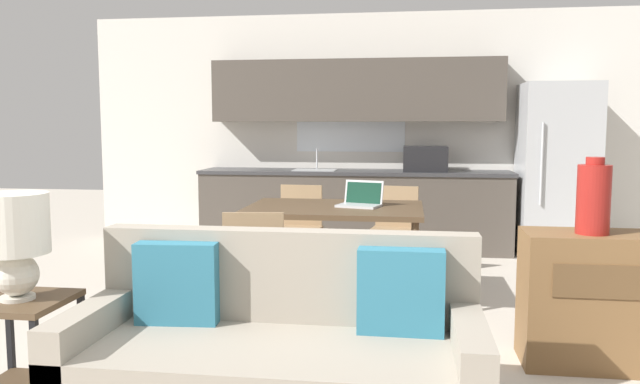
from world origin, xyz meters
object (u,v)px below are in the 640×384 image
Objects in this scene: side_table at (21,337)px; dining_chair_far_right at (394,226)px; credenza at (633,301)px; vase at (594,198)px; dining_chair_far_left at (298,225)px; table_lamp at (14,236)px; dining_chair_near_left at (256,263)px; refrigerator at (556,170)px; laptop at (361,200)px; dining_table at (335,215)px; couch at (278,355)px.

side_table is 0.68× the size of dining_chair_far_right.
side_table is 0.46× the size of credenza.
dining_chair_far_left is at bearing 136.70° from vase.
table_lamp is 1.17× the size of vase.
dining_chair_far_right is 1.88m from dining_chair_near_left.
laptop is at bearing -133.39° from refrigerator.
dining_table is 2.20m from credenza.
vase reaches higher than side_table.
dining_table is 2.15m from couch.
dining_chair_near_left is (0.85, 1.32, 0.10)m from side_table.
vase is at bearing -99.05° from refrigerator.
couch is at bearing -78.00° from dining_chair_far_left.
vase reaches higher than dining_chair_far_left.
dining_chair_far_left is at bearing 74.10° from table_lamp.
vase is at bearing 19.34° from table_lamp.
dining_chair_far_left is 1.05m from laptop.
table_lamp is 0.61× the size of dining_chair_far_left.
dining_chair_far_left is (0.84, 2.97, -0.40)m from table_lamp.
credenza is at bearing -30.49° from dining_table.
dining_chair_far_right is 0.89m from laptop.
couch is 1.38m from table_lamp.
laptop is (0.64, 0.88, 0.33)m from dining_chair_near_left.
table_lamp is at bearing -120.74° from dining_table.
dining_chair_near_left is at bearing -86.19° from dining_chair_far_left.
refrigerator reaches higher than table_lamp.
couch is 2.14m from credenza.
credenza is 2.33m from dining_chair_near_left.
couch is 2.19× the size of dining_chair_far_left.
dining_table is 1.63× the size of dining_chair_near_left.
dining_chair_far_left is at bearing 140.42° from credenza.
laptop reaches higher than side_table.
refrigerator is at bearing 44.47° from dining_table.
credenza is 2.41m from dining_chair_far_right.
couch reaches higher than side_table.
refrigerator reaches higher than credenza.
couch reaches higher than dining_chair_far_right.
dining_table is 0.24m from laptop.
vase is 2.88m from dining_chair_far_left.
dining_chair_near_left is (-2.06, 0.31, -0.51)m from vase.
refrigerator reaches higher than couch.
side_table is 1.30× the size of vase.
dining_table is 2.52m from table_lamp.
table_lamp is at bearing -111.67° from dining_chair_far_right.
laptop is at bearing -99.10° from dining_chair_far_right.
dining_chair_far_left is at bearing -153.36° from refrigerator.
dining_chair_near_left is 2.24× the size of laptop.
table_lamp is at bearing -178.29° from couch.
credenza is at bearing 28.19° from couch.
dining_table is 3.13× the size of vase.
side_table is (-1.27, -0.02, 0.03)m from couch.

